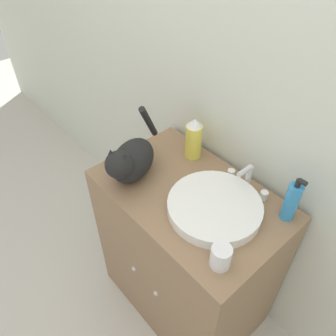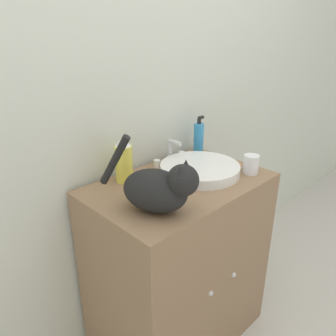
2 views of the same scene
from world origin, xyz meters
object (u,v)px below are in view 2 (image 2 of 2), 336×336
cat (160,188)px  cup (251,164)px  spray_bottle (124,161)px  soap_bottle (199,138)px

cat → cup: 0.54m
spray_bottle → cup: spray_bottle is taller
cat → cup: cat is taller
cat → soap_bottle: cat is taller
cat → soap_bottle: bearing=93.5°
spray_bottle → cup: size_ratio=2.27×
spray_bottle → cup: bearing=-35.5°
cat → soap_bottle: (0.57, 0.31, -0.01)m
soap_bottle → spray_bottle: 0.50m
cat → spray_bottle: cat is taller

